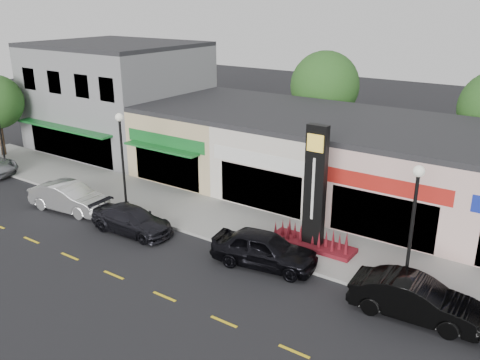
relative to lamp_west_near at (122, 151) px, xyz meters
The scene contains 15 objects.
ground 9.07m from the lamp_west_near, 17.35° to the right, with size 120.00×120.00×0.00m, color black.
sidewalk 8.89m from the lamp_west_near, 13.02° to the left, with size 52.00×4.30×0.15m, color gray.
curb 8.70m from the lamp_west_near, ahead, with size 52.00×0.20×0.15m, color gray.
building_grey_2story 13.45m from the lamp_west_near, 138.08° to the left, with size 12.00×10.95×8.30m.
shop_beige 9.04m from the lamp_west_near, 93.19° to the left, with size 7.00×10.85×4.80m.
shop_cream 11.13m from the lamp_west_near, 54.08° to the left, with size 7.00×10.01×4.80m.
shop_pink_w 16.25m from the lamp_west_near, 33.61° to the left, with size 7.00×10.01×4.80m.
tree_rear_west 17.55m from the lamp_west_near, 76.76° to the left, with size 5.20×5.20×7.83m.
lamp_west_near is the anchor object (origin of this frame).
lamp_east_near 16.00m from the lamp_west_near, ahead, with size 0.44×0.44×5.47m.
pylon_sign 11.19m from the lamp_west_near, ahead, with size 4.20×1.30×6.00m.
car_white_van 4.17m from the lamp_west_near, 143.41° to the right, with size 4.86×1.69×1.60m, color silver.
car_dark_sedan 4.20m from the lamp_west_near, 37.81° to the right, with size 4.62×1.88×1.34m, color black.
car_black_sedan 10.35m from the lamp_west_near, ahead, with size 4.84×1.95×1.65m, color black.
car_black_conv 16.98m from the lamp_west_near, ahead, with size 4.81×1.68×1.59m, color black.
Camera 1 is at (12.67, -15.92, 11.42)m, focal length 38.00 mm.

